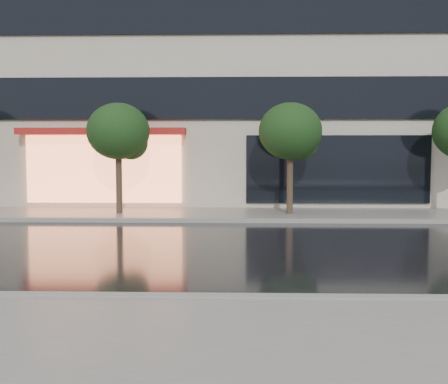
{
  "coord_description": "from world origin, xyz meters",
  "views": [
    {
      "loc": [
        1.26,
        -9.57,
        2.43
      ],
      "look_at": [
        0.89,
        3.38,
        1.4
      ],
      "focal_mm": 45.0,
      "sensor_mm": 36.0,
      "label": 1
    }
  ],
  "objects": [
    {
      "name": "ground",
      "position": [
        0.0,
        0.0,
        0.0
      ],
      "size": [
        120.0,
        120.0,
        0.0
      ],
      "primitive_type": "plane",
      "color": "black",
      "rests_on": "ground"
    },
    {
      "name": "sidewalk_near",
      "position": [
        0.0,
        -3.25,
        0.06
      ],
      "size": [
        60.0,
        4.5,
        0.12
      ],
      "primitive_type": "cube",
      "color": "slate",
      "rests_on": "ground"
    },
    {
      "name": "sidewalk_far",
      "position": [
        0.0,
        10.25,
        0.06
      ],
      "size": [
        60.0,
        3.5,
        0.12
      ],
      "primitive_type": "cube",
      "color": "slate",
      "rests_on": "ground"
    },
    {
      "name": "curb_near",
      "position": [
        0.0,
        -1.0,
        0.07
      ],
      "size": [
        60.0,
        0.25,
        0.14
      ],
      "primitive_type": "cube",
      "color": "gray",
      "rests_on": "ground"
    },
    {
      "name": "curb_far",
      "position": [
        0.0,
        8.5,
        0.07
      ],
      "size": [
        60.0,
        0.25,
        0.14
      ],
      "primitive_type": "cube",
      "color": "gray",
      "rests_on": "ground"
    },
    {
      "name": "office_building",
      "position": [
        -0.0,
        17.97,
        9.0
      ],
      "size": [
        30.0,
        12.76,
        18.0
      ],
      "color": "#B7AE9B",
      "rests_on": "ground"
    },
    {
      "name": "tree_mid_west",
      "position": [
        -2.94,
        10.03,
        2.92
      ],
      "size": [
        2.2,
        2.2,
        3.99
      ],
      "color": "#33261C",
      "rests_on": "ground"
    },
    {
      "name": "tree_mid_east",
      "position": [
        3.06,
        10.03,
        2.92
      ],
      "size": [
        2.2,
        2.2,
        3.99
      ],
      "color": "#33261C",
      "rests_on": "ground"
    }
  ]
}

